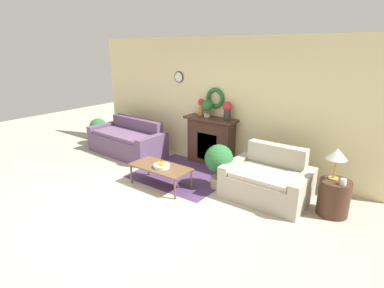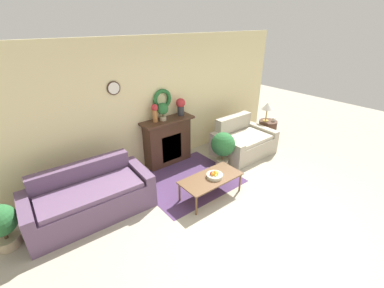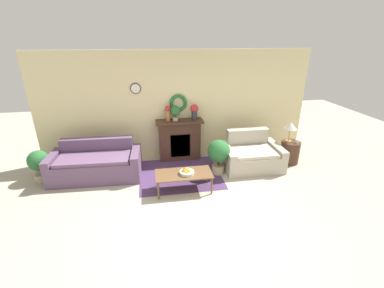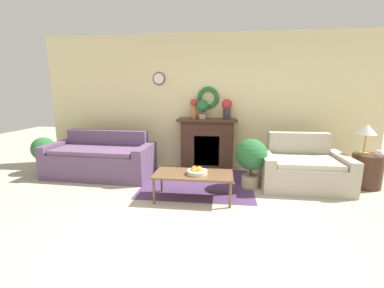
% 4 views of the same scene
% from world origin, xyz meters
% --- Properties ---
extents(ground_plane, '(16.00, 16.00, 0.00)m').
position_xyz_m(ground_plane, '(0.00, 0.00, 0.00)').
color(ground_plane, '#ADA38E').
extents(floor_rug, '(1.85, 1.65, 0.01)m').
position_xyz_m(floor_rug, '(-0.09, 1.62, 0.00)').
color(floor_rug, '#4C335B').
rests_on(floor_rug, ground_plane).
extents(wall_back, '(6.80, 0.15, 2.70)m').
position_xyz_m(wall_back, '(-0.00, 2.67, 1.35)').
color(wall_back, beige).
rests_on(wall_back, ground_plane).
extents(fireplace, '(1.18, 0.41, 1.05)m').
position_xyz_m(fireplace, '(0.02, 2.47, 0.53)').
color(fireplace, '#42281C').
rests_on(fireplace, ground_plane).
extents(couch_left, '(1.99, 0.96, 0.82)m').
position_xyz_m(couch_left, '(-1.96, 1.81, 0.31)').
color(couch_left, '#604766').
rests_on(couch_left, ground_plane).
extents(loveseat_right, '(1.38, 0.99, 0.86)m').
position_xyz_m(loveseat_right, '(1.67, 1.71, 0.30)').
color(loveseat_right, '#B2A893').
rests_on(loveseat_right, ground_plane).
extents(coffee_table, '(1.15, 0.55, 0.40)m').
position_xyz_m(coffee_table, '(-0.09, 0.93, 0.36)').
color(coffee_table, brown).
rests_on(coffee_table, ground_plane).
extents(fruit_bowl, '(0.30, 0.30, 0.12)m').
position_xyz_m(fruit_bowl, '(-0.03, 0.90, 0.44)').
color(fruit_bowl, beige).
rests_on(fruit_bowl, coffee_table).
extents(side_table_by_loveseat, '(0.47, 0.47, 0.56)m').
position_xyz_m(side_table_by_loveseat, '(2.72, 1.77, 0.28)').
color(side_table_by_loveseat, '#42281C').
rests_on(side_table_by_loveseat, ground_plane).
extents(table_lamp, '(0.31, 0.31, 0.49)m').
position_xyz_m(table_lamp, '(2.66, 1.82, 0.95)').
color(table_lamp, '#B28E42').
rests_on(table_lamp, side_table_by_loveseat).
extents(mug, '(0.09, 0.09, 0.09)m').
position_xyz_m(mug, '(2.82, 1.69, 0.61)').
color(mug, silver).
rests_on(mug, side_table_by_loveseat).
extents(vase_on_mantel_left, '(0.14, 0.14, 0.38)m').
position_xyz_m(vase_on_mantel_left, '(-0.26, 2.47, 1.27)').
color(vase_on_mantel_left, '#AD6B38').
rests_on(vase_on_mantel_left, fireplace).
extents(vase_on_mantel_right, '(0.20, 0.20, 0.38)m').
position_xyz_m(vase_on_mantel_right, '(0.40, 2.47, 1.27)').
color(vase_on_mantel_right, '#2D2D33').
rests_on(vase_on_mantel_right, fireplace).
extents(potted_plant_on_mantel, '(0.24, 0.24, 0.37)m').
position_xyz_m(potted_plant_on_mantel, '(-0.08, 2.45, 1.28)').
color(potted_plant_on_mantel, tan).
rests_on(potted_plant_on_mantel, fireplace).
extents(potted_plant_floor_by_couch, '(0.45, 0.45, 0.70)m').
position_xyz_m(potted_plant_floor_by_couch, '(-3.15, 1.87, 0.41)').
color(potted_plant_floor_by_couch, tan).
rests_on(potted_plant_floor_by_couch, ground_plane).
extents(potted_plant_floor_by_loveseat, '(0.52, 0.52, 0.82)m').
position_xyz_m(potted_plant_floor_by_loveseat, '(0.80, 1.52, 0.52)').
color(potted_plant_floor_by_loveseat, tan).
rests_on(potted_plant_floor_by_loveseat, ground_plane).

